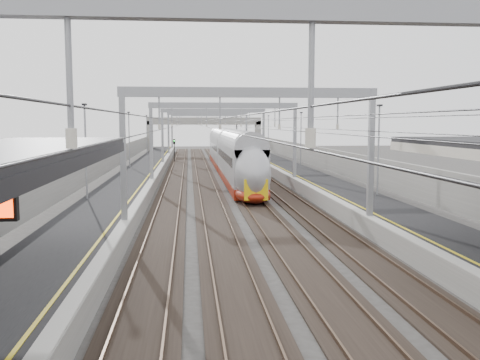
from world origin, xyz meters
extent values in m
cube|color=black|center=(-8.00, 45.00, 0.50)|extent=(4.00, 120.00, 1.00)
cube|color=black|center=(8.00, 45.00, 0.50)|extent=(4.00, 120.00, 1.00)
cube|color=black|center=(-4.50, 45.00, 0.04)|extent=(2.40, 140.00, 0.08)
cube|color=brown|center=(-5.22, 45.00, 0.13)|extent=(0.07, 140.00, 0.14)
cube|color=brown|center=(-3.78, 45.00, 0.13)|extent=(0.07, 140.00, 0.14)
cube|color=black|center=(-1.50, 45.00, 0.04)|extent=(2.40, 140.00, 0.08)
cube|color=brown|center=(-2.22, 45.00, 0.13)|extent=(0.07, 140.00, 0.14)
cube|color=brown|center=(-0.78, 45.00, 0.13)|extent=(0.07, 140.00, 0.14)
cube|color=black|center=(1.50, 45.00, 0.04)|extent=(2.40, 140.00, 0.08)
cube|color=brown|center=(0.78, 45.00, 0.13)|extent=(0.07, 140.00, 0.14)
cube|color=brown|center=(2.22, 45.00, 0.13)|extent=(0.07, 140.00, 0.14)
cube|color=black|center=(4.50, 45.00, 0.04)|extent=(2.40, 140.00, 0.08)
cube|color=brown|center=(3.78, 45.00, 0.13)|extent=(0.07, 140.00, 0.14)
cube|color=brown|center=(5.22, 45.00, 0.13)|extent=(0.07, 140.00, 0.14)
cube|color=gray|center=(0.00, 2.00, 7.35)|extent=(13.00, 0.25, 0.50)
cube|color=gray|center=(-6.30, 22.00, 4.30)|extent=(0.28, 0.28, 6.60)
cube|color=gray|center=(6.30, 22.00, 4.30)|extent=(0.28, 0.28, 6.60)
cube|color=gray|center=(0.00, 22.00, 7.35)|extent=(13.00, 0.25, 0.50)
cube|color=gray|center=(-6.30, 42.00, 4.30)|extent=(0.28, 0.28, 6.60)
cube|color=gray|center=(6.30, 42.00, 4.30)|extent=(0.28, 0.28, 6.60)
cube|color=gray|center=(0.00, 42.00, 7.35)|extent=(13.00, 0.25, 0.50)
cube|color=gray|center=(-6.30, 62.00, 4.30)|extent=(0.28, 0.28, 6.60)
cube|color=gray|center=(6.30, 62.00, 4.30)|extent=(0.28, 0.28, 6.60)
cube|color=gray|center=(0.00, 62.00, 7.35)|extent=(13.00, 0.25, 0.50)
cube|color=gray|center=(-6.30, 82.00, 4.30)|extent=(0.28, 0.28, 6.60)
cube|color=gray|center=(6.30, 82.00, 4.30)|extent=(0.28, 0.28, 6.60)
cube|color=gray|center=(0.00, 82.00, 7.35)|extent=(13.00, 0.25, 0.50)
cube|color=gray|center=(-6.30, 100.00, 4.30)|extent=(0.28, 0.28, 6.60)
cube|color=gray|center=(6.30, 100.00, 4.30)|extent=(0.28, 0.28, 6.60)
cube|color=gray|center=(0.00, 100.00, 7.35)|extent=(13.00, 0.25, 0.50)
cylinder|color=#262628|center=(-4.50, 50.00, 5.50)|extent=(0.03, 140.00, 0.03)
cylinder|color=#262628|center=(-1.50, 50.00, 5.50)|extent=(0.03, 140.00, 0.03)
cylinder|color=#262628|center=(1.50, 50.00, 5.50)|extent=(0.03, 140.00, 0.03)
cylinder|color=#262628|center=(4.50, 50.00, 5.50)|extent=(0.03, 140.00, 0.03)
cube|color=gray|center=(0.00, 100.00, 6.20)|extent=(22.00, 2.20, 1.40)
cube|color=gray|center=(-10.50, 100.00, 3.10)|extent=(1.00, 2.20, 6.20)
cube|color=gray|center=(10.50, 100.00, 3.10)|extent=(1.00, 2.20, 6.20)
cube|color=gray|center=(-11.20, 45.00, 1.60)|extent=(0.30, 120.00, 3.20)
cube|color=gray|center=(11.20, 45.00, 1.60)|extent=(0.30, 120.00, 3.20)
cube|color=#9A210E|center=(1.50, 44.76, 0.59)|extent=(2.63, 22.39, 0.78)
cube|color=#A1A1A6|center=(1.50, 44.76, 2.44)|extent=(2.63, 22.39, 2.92)
cube|color=black|center=(1.50, 36.93, 0.28)|extent=(1.95, 2.34, 0.49)
cube|color=#9A210E|center=(1.50, 67.54, 0.59)|extent=(2.63, 22.39, 0.78)
cube|color=#A1A1A6|center=(1.50, 67.54, 2.44)|extent=(2.63, 22.39, 2.92)
cube|color=black|center=(1.50, 59.70, 0.28)|extent=(1.95, 2.34, 0.49)
ellipsoid|color=#A1A1A6|center=(1.50, 33.38, 2.15)|extent=(2.63, 5.06, 4.09)
cube|color=yellow|center=(1.50, 31.28, 1.27)|extent=(1.65, 0.12, 1.46)
cube|color=black|center=(1.50, 31.72, 2.73)|extent=(1.56, 0.56, 0.92)
cylinder|color=black|center=(-5.20, 74.18, 1.50)|extent=(0.12, 0.12, 3.00)
cube|color=black|center=(-5.20, 74.18, 3.10)|extent=(0.32, 0.22, 0.75)
sphere|color=#0CE526|center=(-5.20, 74.05, 3.25)|extent=(0.16, 0.16, 0.16)
cylinder|color=black|center=(3.20, 69.41, 1.50)|extent=(0.12, 0.12, 3.00)
cube|color=black|center=(3.20, 69.41, 3.10)|extent=(0.32, 0.22, 0.75)
sphere|color=#0CE526|center=(3.20, 69.28, 3.25)|extent=(0.16, 0.16, 0.16)
cylinder|color=black|center=(5.40, 71.80, 1.50)|extent=(0.12, 0.12, 3.00)
cube|color=black|center=(5.40, 71.80, 3.10)|extent=(0.32, 0.22, 0.75)
sphere|color=red|center=(5.40, 71.67, 3.25)|extent=(0.16, 0.16, 0.16)
camera|label=1|loc=(-3.06, -4.76, 5.84)|focal=40.00mm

